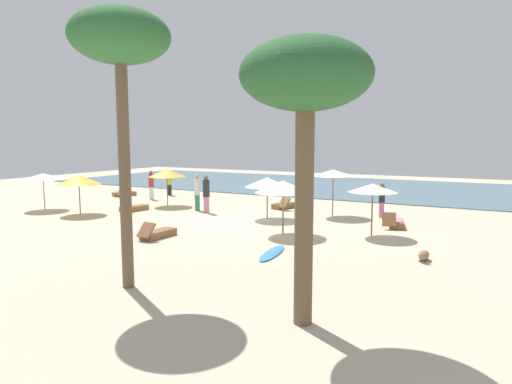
{
  "coord_description": "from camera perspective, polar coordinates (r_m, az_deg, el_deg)",
  "views": [
    {
      "loc": [
        11.13,
        -17.49,
        3.8
      ],
      "look_at": [
        0.32,
        2.47,
        1.1
      ],
      "focal_mm": 31.36,
      "sensor_mm": 36.0,
      "label": 1
    }
  ],
  "objects": [
    {
      "name": "umbrella_3",
      "position": [
        21.24,
        1.44,
        1.27
      ],
      "size": [
        2.14,
        2.14,
        2.0
      ],
      "color": "brown",
      "rests_on": "ground_plane"
    },
    {
      "name": "person_4",
      "position": [
        28.89,
        -13.22,
        0.88
      ],
      "size": [
        0.36,
        0.36,
        1.81
      ],
      "color": "white",
      "rests_on": "ground_plane"
    },
    {
      "name": "surfboard",
      "position": [
        14.99,
        2.09,
        -7.77
      ],
      "size": [
        0.85,
        2.3,
        0.07
      ],
      "color": "#338CCC",
      "rests_on": "ground_plane"
    },
    {
      "name": "person_3",
      "position": [
        23.19,
        -6.36,
        -0.23
      ],
      "size": [
        0.45,
        0.45,
        1.93
      ],
      "color": "#D17299",
      "rests_on": "ground_plane"
    },
    {
      "name": "person_2",
      "position": [
        30.89,
        -11.02,
        1.12
      ],
      "size": [
        0.52,
        0.52,
        1.65
      ],
      "color": "#26262D",
      "rests_on": "ground_plane"
    },
    {
      "name": "umbrella_6",
      "position": [
        22.26,
        9.84,
        2.42
      ],
      "size": [
        2.14,
        2.14,
        2.31
      ],
      "color": "brown",
      "rests_on": "ground_plane"
    },
    {
      "name": "palm_1",
      "position": [
        9.0,
        6.35,
        13.59
      ],
      "size": [
        2.62,
        2.62,
        5.77
      ],
      "color": "brown",
      "rests_on": "ground_plane"
    },
    {
      "name": "ocean_water",
      "position": [
        36.44,
        10.5,
        0.73
      ],
      "size": [
        48.0,
        16.0,
        0.06
      ],
      "primitive_type": "cube",
      "color": "slate",
      "rests_on": "ground_plane"
    },
    {
      "name": "umbrella_2",
      "position": [
        25.86,
        -11.29,
        2.4
      ],
      "size": [
        2.1,
        2.1,
        2.11
      ],
      "color": "brown",
      "rests_on": "ground_plane"
    },
    {
      "name": "person_0",
      "position": [
        23.94,
        -7.52,
        0.01
      ],
      "size": [
        0.41,
        0.41,
        1.94
      ],
      "color": "#338C59",
      "rests_on": "ground_plane"
    },
    {
      "name": "umbrella_1",
      "position": [
        17.71,
        3.49,
        0.68
      ],
      "size": [
        2.24,
        2.24,
        2.17
      ],
      "color": "olive",
      "rests_on": "ground_plane"
    },
    {
      "name": "lounger_0",
      "position": [
        20.29,
        17.37,
        -3.82
      ],
      "size": [
        0.97,
        1.77,
        0.7
      ],
      "color": "brown",
      "rests_on": "ground_plane"
    },
    {
      "name": "lounger_4",
      "position": [
        24.56,
        -15.38,
        -1.96
      ],
      "size": [
        0.82,
        1.7,
        0.74
      ],
      "color": "olive",
      "rests_on": "ground_plane"
    },
    {
      "name": "dog",
      "position": [
        15.04,
        20.61,
        -7.6
      ],
      "size": [
        0.35,
        0.74,
        0.34
      ],
      "color": "olive",
      "rests_on": "ground_plane"
    },
    {
      "name": "umbrella_4",
      "position": [
        26.58,
        -25.52,
        1.81
      ],
      "size": [
        2.18,
        2.18,
        1.96
      ],
      "color": "olive",
      "rests_on": "ground_plane"
    },
    {
      "name": "lounger_3",
      "position": [
        24.59,
        3.68,
        -1.71
      ],
      "size": [
        1.15,
        1.8,
        0.68
      ],
      "color": "brown",
      "rests_on": "ground_plane"
    },
    {
      "name": "umbrella_5",
      "position": [
        24.18,
        -21.66,
        1.46
      ],
      "size": [
        2.18,
        2.18,
        2.0
      ],
      "color": "brown",
      "rests_on": "ground_plane"
    },
    {
      "name": "ground_plane",
      "position": [
        21.08,
        -3.97,
        -3.62
      ],
      "size": [
        60.0,
        60.0,
        0.0
      ],
      "primitive_type": "plane",
      "color": "beige"
    },
    {
      "name": "person_1",
      "position": [
        22.44,
        15.75,
        -0.95
      ],
      "size": [
        0.36,
        0.36,
        1.72
      ],
      "color": "#D17299",
      "rests_on": "ground_plane"
    },
    {
      "name": "lounger_1",
      "position": [
        31.16,
        -16.5,
        -0.17
      ],
      "size": [
        1.28,
        1.74,
        0.73
      ],
      "color": "olive",
      "rests_on": "ground_plane"
    },
    {
      "name": "lounger_2",
      "position": [
        17.74,
        -12.48,
        -5.19
      ],
      "size": [
        0.64,
        1.71,
        0.68
      ],
      "color": "brown",
      "rests_on": "ground_plane"
    },
    {
      "name": "palm_0",
      "position": [
        11.87,
        -16.93,
        17.58
      ],
      "size": [
        2.45,
        2.45,
        6.95
      ],
      "color": "brown",
      "rests_on": "ground_plane"
    },
    {
      "name": "umbrella_0",
      "position": [
        18.01,
        14.67,
        0.49
      ],
      "size": [
        1.91,
        1.91,
        2.07
      ],
      "color": "brown",
      "rests_on": "ground_plane"
    }
  ]
}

